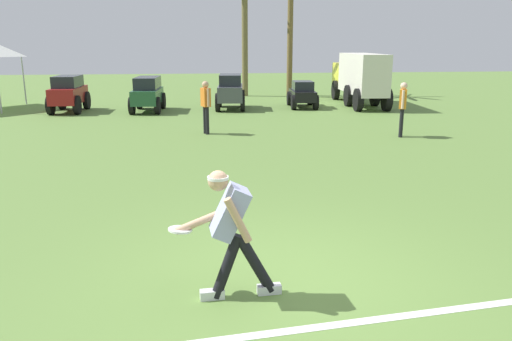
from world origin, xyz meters
The scene contains 13 objects.
ground_plane centered at (0.00, 0.00, 0.00)m, with size 80.00×80.00×0.00m, color #5D803A.
field_line_paint centered at (0.00, -0.97, 0.00)m, with size 19.97×0.12×0.01m, color white.
frisbee_thrower centered at (-0.65, -0.27, 0.79)m, with size 1.13×0.47×1.41m.
frisbee_in_flight centered at (-1.18, -0.10, 0.73)m, with size 0.35×0.35×0.05m.
teammate_near_sideline centered at (4.89, 8.55, 0.94)m, with size 0.32×0.48×1.56m.
teammate_midfield centered at (-0.69, 9.69, 0.94)m, with size 0.30×0.49×1.56m.
parked_car_slot_a centered at (-5.93, 15.27, 0.74)m, with size 1.22×2.37×1.40m.
parked_car_slot_b centered at (-2.87, 15.07, 0.72)m, with size 1.28×2.46×1.34m.
parked_car_slot_c centered at (0.43, 15.40, 0.74)m, with size 1.36×2.43×1.40m.
parked_car_slot_d centered at (3.46, 15.55, 0.56)m, with size 1.22×2.26×1.10m.
box_truck centered at (6.12, 16.27, 1.23)m, with size 1.72×5.97×2.20m.
palm_tree_far_left centered at (1.52, 20.48, 3.78)m, with size 2.93×3.42×6.17m.
palm_tree_left_of_centre centered at (3.82, 20.46, 4.35)m, with size 3.73×3.80×6.82m.
Camera 1 is at (-0.97, -5.11, 2.64)m, focal length 35.00 mm.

